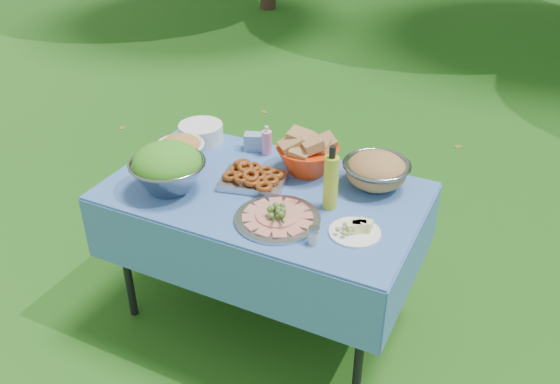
{
  "coord_description": "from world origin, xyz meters",
  "views": [
    {
      "loc": [
        1.1,
        -2.08,
        2.2
      ],
      "look_at": [
        0.08,
        0.0,
        0.77
      ],
      "focal_mm": 38.0,
      "sensor_mm": 36.0,
      "label": 1
    }
  ],
  "objects_px": {
    "picnic_table": "(265,255)",
    "oil_bottle": "(331,178)",
    "bread_bowl": "(307,152)",
    "pasta_bowl_steel": "(376,170)",
    "plate_stack": "(201,133)",
    "charcuterie_platter": "(277,212)",
    "salad_bowl": "(168,167)"
  },
  "relations": [
    {
      "from": "bread_bowl",
      "to": "pasta_bowl_steel",
      "type": "xyz_separation_m",
      "value": [
        0.34,
        0.01,
        -0.02
      ]
    },
    {
      "from": "pasta_bowl_steel",
      "to": "oil_bottle",
      "type": "bearing_deg",
      "value": -115.15
    },
    {
      "from": "picnic_table",
      "to": "charcuterie_platter",
      "type": "relative_size",
      "value": 3.9
    },
    {
      "from": "bread_bowl",
      "to": "plate_stack",
      "type": "bearing_deg",
      "value": 175.59
    },
    {
      "from": "salad_bowl",
      "to": "pasta_bowl_steel",
      "type": "xyz_separation_m",
      "value": [
        0.85,
        0.45,
        -0.03
      ]
    },
    {
      "from": "pasta_bowl_steel",
      "to": "charcuterie_platter",
      "type": "distance_m",
      "value": 0.54
    },
    {
      "from": "plate_stack",
      "to": "oil_bottle",
      "type": "relative_size",
      "value": 0.78
    },
    {
      "from": "picnic_table",
      "to": "salad_bowl",
      "type": "relative_size",
      "value": 4.19
    },
    {
      "from": "plate_stack",
      "to": "charcuterie_platter",
      "type": "xyz_separation_m",
      "value": [
        0.7,
        -0.5,
        -0.01
      ]
    },
    {
      "from": "salad_bowl",
      "to": "oil_bottle",
      "type": "distance_m",
      "value": 0.75
    },
    {
      "from": "bread_bowl",
      "to": "charcuterie_platter",
      "type": "bearing_deg",
      "value": -82.43
    },
    {
      "from": "plate_stack",
      "to": "pasta_bowl_steel",
      "type": "xyz_separation_m",
      "value": [
        0.99,
        -0.04,
        0.03
      ]
    },
    {
      "from": "picnic_table",
      "to": "charcuterie_platter",
      "type": "height_order",
      "value": "charcuterie_platter"
    },
    {
      "from": "plate_stack",
      "to": "charcuterie_platter",
      "type": "distance_m",
      "value": 0.86
    },
    {
      "from": "picnic_table",
      "to": "pasta_bowl_steel",
      "type": "height_order",
      "value": "pasta_bowl_steel"
    },
    {
      "from": "picnic_table",
      "to": "plate_stack",
      "type": "xyz_separation_m",
      "value": [
        -0.53,
        0.3,
        0.43
      ]
    },
    {
      "from": "plate_stack",
      "to": "charcuterie_platter",
      "type": "relative_size",
      "value": 0.63
    },
    {
      "from": "bread_bowl",
      "to": "salad_bowl",
      "type": "bearing_deg",
      "value": -139.16
    },
    {
      "from": "plate_stack",
      "to": "oil_bottle",
      "type": "distance_m",
      "value": 0.92
    },
    {
      "from": "picnic_table",
      "to": "plate_stack",
      "type": "relative_size",
      "value": 6.2
    },
    {
      "from": "plate_stack",
      "to": "oil_bottle",
      "type": "xyz_separation_m",
      "value": [
        0.86,
        -0.3,
        0.1
      ]
    },
    {
      "from": "charcuterie_platter",
      "to": "plate_stack",
      "type": "bearing_deg",
      "value": 144.74
    },
    {
      "from": "picnic_table",
      "to": "plate_stack",
      "type": "height_order",
      "value": "plate_stack"
    },
    {
      "from": "pasta_bowl_steel",
      "to": "oil_bottle",
      "type": "height_order",
      "value": "oil_bottle"
    },
    {
      "from": "salad_bowl",
      "to": "bread_bowl",
      "type": "height_order",
      "value": "salad_bowl"
    },
    {
      "from": "charcuterie_platter",
      "to": "oil_bottle",
      "type": "height_order",
      "value": "oil_bottle"
    },
    {
      "from": "bread_bowl",
      "to": "oil_bottle",
      "type": "bearing_deg",
      "value": -48.59
    },
    {
      "from": "salad_bowl",
      "to": "bread_bowl",
      "type": "relative_size",
      "value": 1.14
    },
    {
      "from": "bread_bowl",
      "to": "pasta_bowl_steel",
      "type": "distance_m",
      "value": 0.35
    },
    {
      "from": "picnic_table",
      "to": "oil_bottle",
      "type": "relative_size",
      "value": 4.86
    },
    {
      "from": "salad_bowl",
      "to": "oil_bottle",
      "type": "height_order",
      "value": "oil_bottle"
    },
    {
      "from": "bread_bowl",
      "to": "charcuterie_platter",
      "type": "height_order",
      "value": "bread_bowl"
    }
  ]
}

